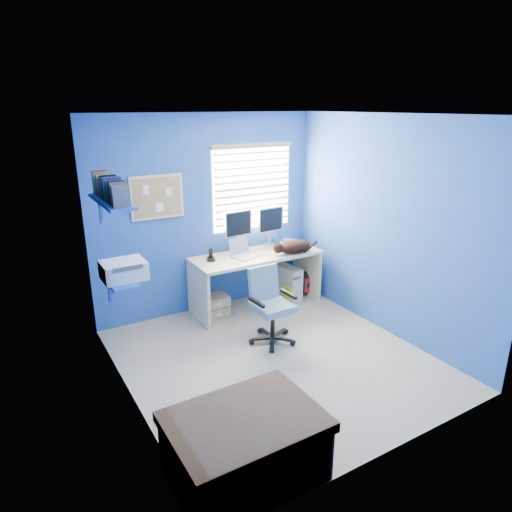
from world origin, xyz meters
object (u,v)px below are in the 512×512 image
desk (256,281)px  laptop (245,249)px  tower_pc (287,282)px  office_chair (270,315)px  cat (295,247)px

desk → laptop: laptop is taller
tower_pc → office_chair: 1.28m
office_chair → laptop: bearing=79.4°
tower_pc → office_chair: office_chair is taller
cat → office_chair: size_ratio=0.55×
laptop → tower_pc: 0.95m
desk → laptop: bearing=-172.7°
desk → cat: cat is taller
cat → desk: bearing=158.2°
office_chair → desk: bearing=69.3°
desk → office_chair: (-0.33, -0.87, -0.05)m
cat → tower_pc: bearing=74.6°
laptop → office_chair: (-0.16, -0.85, -0.53)m
desk → tower_pc: desk is taller
cat → office_chair: bearing=-138.1°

